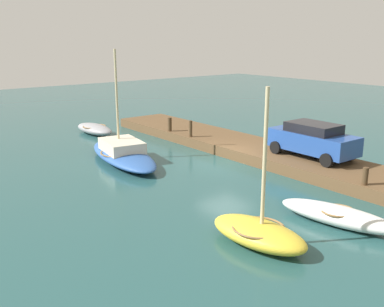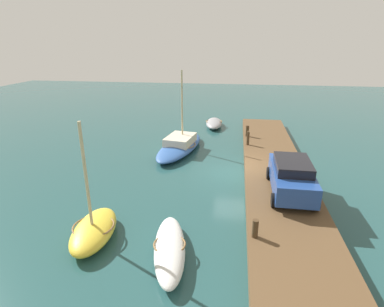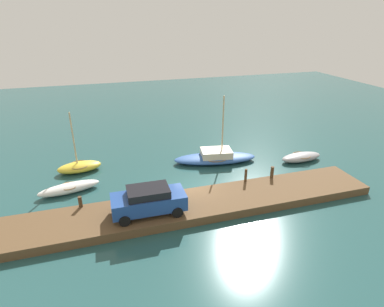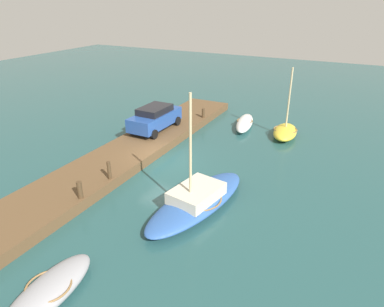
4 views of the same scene
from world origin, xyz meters
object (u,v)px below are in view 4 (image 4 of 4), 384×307
Objects in this scene: mooring_post_west at (203,113)px; parked_car at (155,118)px; rowboat_grey at (49,290)px; mooring_post_mid_west at (109,170)px; rowboat_white at (245,123)px; rowboat_yellow at (285,131)px; sailboat_blue at (197,199)px; mooring_post_mid_east at (80,190)px.

mooring_post_west is 0.16× the size of parked_car.
mooring_post_mid_west is at bearing -159.54° from rowboat_grey.
rowboat_grey is at bearing -12.01° from rowboat_white.
mooring_post_mid_west is (11.27, 0.00, 0.13)m from mooring_post_west.
rowboat_yellow is 6.41m from mooring_post_west.
rowboat_yellow reaches higher than mooring_post_west.
sailboat_blue is 1.47× the size of rowboat_yellow.
mooring_post_mid_west is 7.54m from parked_car.
rowboat_white is at bearing 134.96° from parked_car.
mooring_post_west is at bearing -85.85° from rowboat_white.
parked_car is (-9.41, -1.88, 0.46)m from mooring_post_mid_east.
rowboat_grey is at bearing -5.56° from sailboat_blue.
mooring_post_mid_east is (-4.60, -2.94, 0.65)m from rowboat_grey.
parked_car is at bearing -164.21° from rowboat_grey.
parked_car is at bearing -25.24° from mooring_post_west.
rowboat_white is 0.99× the size of parked_car.
sailboat_blue is at bearing 117.78° from mooring_post_mid_east.
mooring_post_mid_east is (2.57, -4.88, 0.55)m from sailboat_blue.
rowboat_yellow is at bearing -178.23° from sailboat_blue.
rowboat_yellow reaches higher than parked_car.
rowboat_white is 12.56m from mooring_post_mid_west.
mooring_post_mid_east is (13.63, -6.39, 0.57)m from rowboat_yellow.
sailboat_blue is 9.67m from parked_car.
mooring_post_mid_west is 2.12m from mooring_post_mid_east.
mooring_post_mid_west is 0.22× the size of parked_car.
mooring_post_mid_west is (-6.72, -2.94, 0.71)m from rowboat_grey.
mooring_post_mid_west reaches higher than mooring_post_west.
mooring_post_mid_west is 1.13× the size of mooring_post_mid_east.
parked_car is (-7.29, -1.88, 0.40)m from mooring_post_mid_west.
mooring_post_mid_west is at bearing -75.22° from sailboat_blue.
parked_car reaches higher than mooring_post_mid_west.
sailboat_blue is at bearing 45.44° from parked_car.
mooring_post_mid_west is at bearing -25.89° from rowboat_white.
parked_car is (3.98, -1.88, 0.53)m from mooring_post_west.
mooring_post_west reaches higher than rowboat_white.
sailboat_blue is 1.90× the size of rowboat_grey.
mooring_post_west is at bearing 180.00° from mooring_post_mid_east.
rowboat_yellow is 1.29× the size of rowboat_grey.
rowboat_white is 18.86m from rowboat_grey.
rowboat_white is 4.43× the size of mooring_post_mid_west.
sailboat_blue reaches higher than mooring_post_mid_west.
mooring_post_mid_east is at bearing -31.78° from rowboat_yellow.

